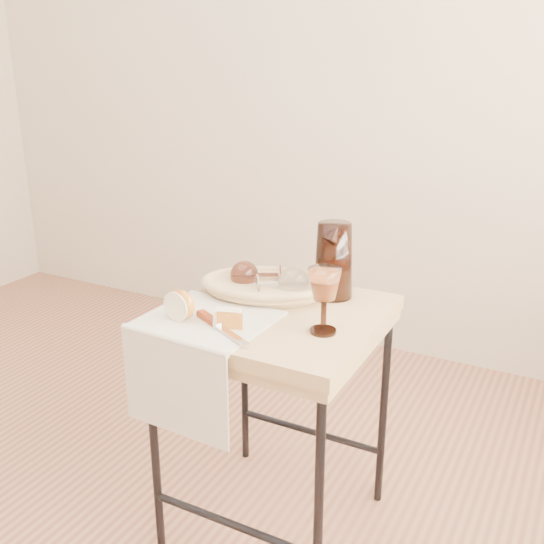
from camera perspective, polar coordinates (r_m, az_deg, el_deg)
The scene contains 12 objects.
floor at distance 2.18m, azimuth -22.97°, elevation -21.73°, with size 3.60×3.60×0.00m, color brown.
wall_back at distance 3.08m, azimuth 1.00°, elevation 18.81°, with size 3.60×0.00×2.70m, color #C1AF91.
side_table at distance 1.89m, azimuth 0.29°, elevation -13.48°, with size 0.56×0.56×0.71m, color olive, non-canonical shape.
tea_towel at distance 1.68m, azimuth -5.86°, elevation -4.29°, with size 0.33×0.29×0.01m, color white.
bread_basket at distance 1.83m, azimuth -0.53°, elevation -1.44°, with size 0.34×0.23×0.05m, color tan, non-canonical shape.
goblet_lying_a at distance 1.84m, azimuth -1.12°, elevation -0.25°, with size 0.14×0.08×0.08m, color brown, non-canonical shape.
goblet_lying_b at distance 1.78m, azimuth 0.57°, elevation -0.96°, with size 0.14×0.08×0.08m, color white, non-canonical shape.
pitcher at distance 1.80m, azimuth 5.59°, elevation 1.06°, with size 0.15×0.23×0.26m, color black, non-canonical shape.
wine_goblet at distance 1.57m, azimuth 4.73°, elevation -2.60°, with size 0.08×0.08×0.17m, color white, non-canonical shape.
apple_half at distance 1.67m, azimuth -8.20°, elevation -2.90°, with size 0.09×0.05×0.08m, color red.
apple_wedge at distance 1.62m, azimuth -4.03°, elevation -4.14°, with size 0.07×0.04×0.04m, color #FEF0C6.
table_knife at distance 1.61m, azimuth -4.72°, elevation -4.86°, with size 0.23×0.02×0.02m, color silver, non-canonical shape.
Camera 1 is at (1.40, -0.95, 1.38)m, focal length 41.63 mm.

